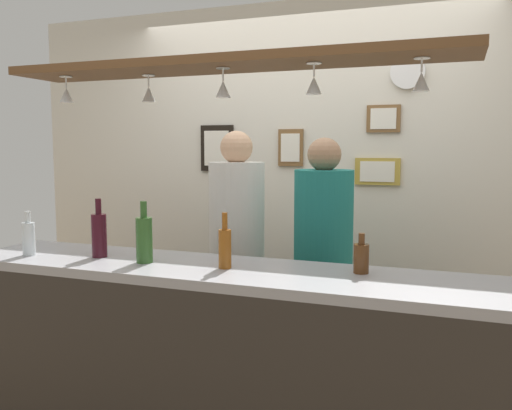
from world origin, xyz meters
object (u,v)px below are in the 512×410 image
Objects in this scene: bottle_champagne_green at (144,238)px; bottle_beer_brown_stubby at (361,257)px; picture_frame_caricature at (217,148)px; wall_clock at (408,72)px; bottle_soda_clear at (29,238)px; person_right_teal_shirt at (323,251)px; picture_frame_lower_pair at (377,171)px; bottle_beer_amber_tall at (225,247)px; person_middle_white_patterned_shirt at (237,241)px; picture_frame_upper_small at (383,119)px; picture_frame_crest at (291,148)px; bottle_wine_dark_red at (99,234)px.

bottle_champagne_green reaches higher than bottle_beer_brown_stubby.
wall_clock is (1.36, -0.01, 0.49)m from picture_frame_caricature.
bottle_soda_clear is at bearing -139.35° from wall_clock.
bottle_beer_brown_stubby is at bearing -63.20° from person_right_teal_shirt.
bottle_soda_clear is 2.49m from wall_clock.
picture_frame_caricature is 1.19m from picture_frame_lower_pair.
person_right_teal_shirt is 0.83m from bottle_beer_amber_tall.
person_middle_white_patterned_shirt is 4.96× the size of picture_frame_caricature.
bottle_soda_clear is at bearing -136.72° from picture_frame_upper_small.
picture_frame_upper_small is 0.33m from wall_clock.
picture_frame_crest is at bearing 121.32° from person_right_teal_shirt.
picture_frame_upper_small is at bearing 0.00° from picture_frame_crest.
bottle_beer_brown_stubby is 1.56m from picture_frame_crest.
picture_frame_lower_pair is 0.63m from picture_frame_crest.
bottle_wine_dark_red is (-0.44, -0.76, 0.13)m from person_middle_white_patterned_shirt.
bottle_beer_brown_stubby is at bearing 8.17° from bottle_champagne_green.
person_right_teal_shirt is 0.81m from picture_frame_lower_pair.
bottle_beer_brown_stubby is at bearing -45.06° from picture_frame_caricature.
bottle_beer_amber_tall is 1.00× the size of picture_frame_crest.
bottle_soda_clear is 1.05× the size of wall_clock.
person_middle_white_patterned_shirt is 0.89m from bottle_wine_dark_red.
bottle_wine_dark_red reaches higher than bottle_beer_amber_tall.
person_middle_white_patterned_shirt is 6.48× the size of picture_frame_crest.
bottle_wine_dark_red is 1.30× the size of bottle_soda_clear.
picture_frame_crest reaches higher than person_right_teal_shirt.
person_middle_white_patterned_shirt is 7.66× the size of wall_clock.
bottle_beer_brown_stubby is 0.82× the size of picture_frame_upper_small.
picture_frame_lower_pair is at bearing 0.00° from picture_frame_caricature.
picture_frame_lower_pair reaches higher than bottle_soda_clear.
picture_frame_upper_small is at bearing 49.00° from bottle_wine_dark_red.
person_right_teal_shirt is 0.73m from bottle_beer_brown_stubby.
person_middle_white_patterned_shirt reaches higher than bottle_champagne_green.
person_middle_white_patterned_shirt reaches higher than person_right_teal_shirt.
bottle_champagne_green is 1.00× the size of bottle_wine_dark_red.
picture_frame_caricature is at bearing 75.65° from bottle_soda_clear.
person_right_teal_shirt is 1.25m from bottle_wine_dark_red.
picture_frame_lower_pair is (1.18, 0.00, -0.15)m from picture_frame_caricature.
person_middle_white_patterned_shirt reaches higher than bottle_wine_dark_red.
person_right_teal_shirt is (0.54, 0.00, -0.03)m from person_middle_white_patterned_shirt.
bottle_beer_amber_tall is 1.65m from picture_frame_upper_small.
picture_frame_caricature is (-0.69, 1.42, 0.45)m from bottle_beer_amber_tall.
picture_frame_caricature is (0.38, 1.50, 0.46)m from bottle_soda_clear.
bottle_beer_brown_stubby is (0.61, 0.12, -0.03)m from bottle_beer_amber_tall.
bottle_soda_clear is 1.08m from bottle_beer_amber_tall.
wall_clock reaches higher than bottle_wine_dark_red.
picture_frame_caricature is 1.23m from picture_frame_upper_small.
person_middle_white_patterned_shirt is 5.62× the size of picture_frame_lower_pair.
picture_frame_lower_pair is (0.91, 1.45, 0.28)m from bottle_champagne_green.
bottle_wine_dark_red is 1.15× the size of picture_frame_crest.
bottle_soda_clear is 0.68× the size of picture_frame_caricature.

